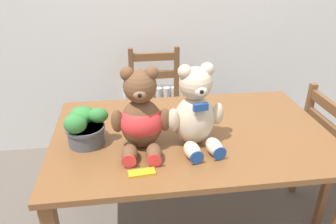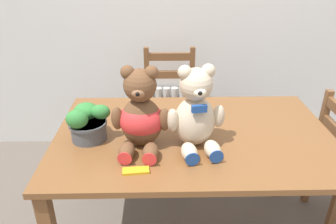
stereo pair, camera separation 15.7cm
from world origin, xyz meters
name	(u,v)px [view 1 (the left image)]	position (x,y,z in m)	size (l,w,h in m)	color
radiator	(159,119)	(-0.05, 1.61, 0.25)	(0.63, 0.10, 0.56)	silver
dining_table	(191,146)	(0.00, 0.47, 0.68)	(1.47, 0.94, 0.77)	brown
wooden_chair_behind	(156,111)	(-0.10, 1.34, 0.47)	(0.40, 0.38, 0.96)	brown
teddy_bear_left	(141,117)	(-0.27, 0.36, 0.93)	(0.29, 0.30, 0.41)	brown
teddy_bear_right	(196,111)	(-0.01, 0.36, 0.95)	(0.29, 0.31, 0.42)	beige
potted_plant	(85,127)	(-0.55, 0.43, 0.86)	(0.21, 0.22, 0.19)	#4C5156
chocolate_bar	(142,173)	(-0.29, 0.14, 0.78)	(0.12, 0.05, 0.01)	gold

